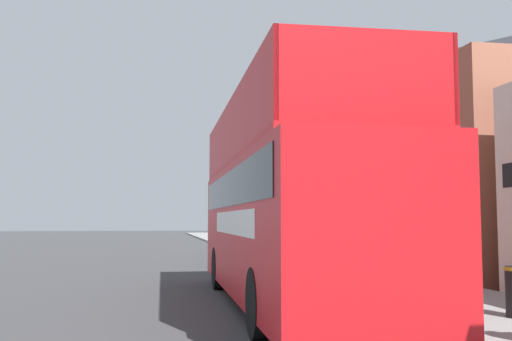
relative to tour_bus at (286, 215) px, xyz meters
name	(u,v)px	position (x,y,z in m)	size (l,w,h in m)	color
ground_plane	(116,263)	(-4.17, 13.05, -1.90)	(144.00, 144.00, 0.00)	#3D3D3F
sidewalk	(314,265)	(3.40, 10.05, -1.83)	(3.54, 108.00, 0.14)	gray
brick_terrace_rear	(419,159)	(8.17, 10.89, 2.44)	(6.00, 19.05, 8.67)	#935642
tour_bus	(286,215)	(0.00, 0.00, 0.00)	(2.68, 11.04, 4.25)	red
parked_car_ahead_of_bus	(247,251)	(0.51, 8.46, -1.20)	(1.95, 4.12, 1.48)	silver
lamp_post_nearest	(427,133)	(2.26, -1.99, 1.51)	(0.35, 0.35, 4.74)	black
lamp_post_second	(311,163)	(2.27, 6.29, 1.72)	(0.35, 0.35, 5.09)	black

